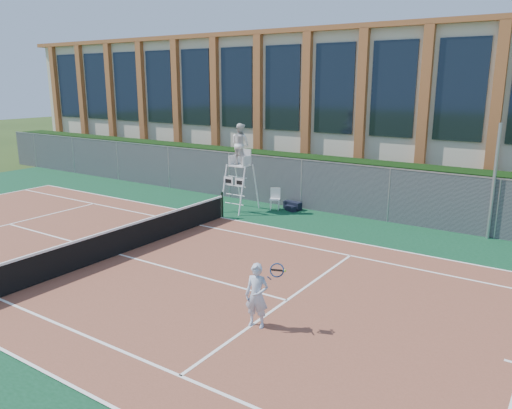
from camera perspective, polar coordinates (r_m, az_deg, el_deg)
The scene contains 13 objects.
ground at distance 17.13m, azimuth -15.38°, elevation -5.61°, with size 120.00×120.00×0.00m, color #233814.
apron at distance 17.76m, azimuth -12.95°, elevation -4.75°, with size 36.00×20.00×0.01m, color #0C371D.
tennis_court at distance 17.12m, azimuth -15.38°, elevation -5.55°, with size 23.77×10.97×0.02m, color brown.
tennis_net at distance 16.96m, azimuth -15.49°, elevation -3.90°, with size 0.10×11.30×1.10m.
fence at distance 23.31m, azimuth 0.88°, elevation 2.86°, with size 40.00×0.06×2.20m, color #595E60, non-canonical shape.
hedge at distance 24.31m, azimuth 2.42°, elevation 3.31°, with size 40.00×1.40×2.20m, color black.
building at distance 31.00m, azimuth 10.28°, elevation 11.08°, with size 45.00×10.60×8.22m.
steel_pole at distance 19.62m, azimuth 25.54°, elevation 2.31°, with size 0.12×0.12×4.18m, color #9EA0A5.
umpire_chair at distance 21.65m, azimuth -1.80°, elevation 6.64°, with size 1.08×1.67×3.88m.
plastic_chair at distance 22.21m, azimuth 2.20°, elevation 0.88°, with size 0.58×0.58×0.95m.
sports_bag_near at distance 22.30m, azimuth 4.21°, elevation -0.10°, with size 0.82×0.33×0.35m, color black.
sports_bag_far at distance 22.02m, azimuth 3.99°, elevation -0.44°, with size 0.57×0.25×0.23m, color black.
tennis_player at distance 11.64m, azimuth 0.12°, elevation -10.33°, with size 0.91×0.66×1.56m.
Camera 1 is at (12.38, -10.43, 5.59)m, focal length 35.00 mm.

